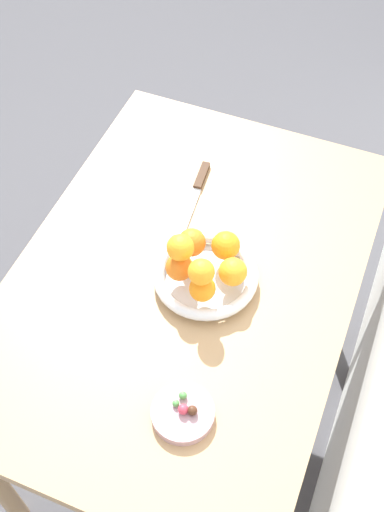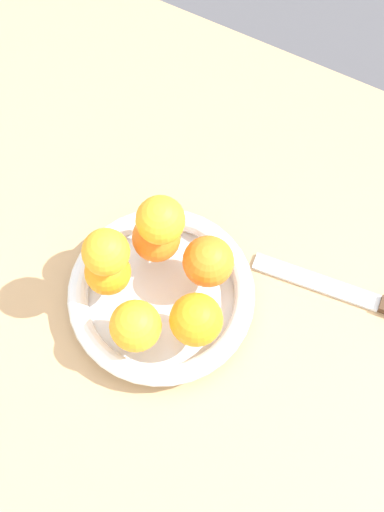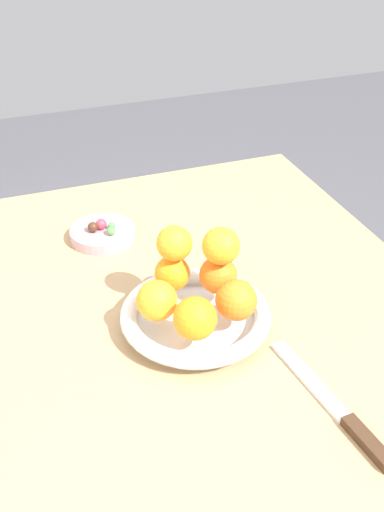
{
  "view_description": "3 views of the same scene",
  "coord_description": "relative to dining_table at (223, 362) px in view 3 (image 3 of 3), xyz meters",
  "views": [
    {
      "loc": [
        0.77,
        0.33,
        1.94
      ],
      "look_at": [
        0.02,
        0.03,
        0.86
      ],
      "focal_mm": 45.0,
      "sensor_mm": 36.0,
      "label": 1
    },
    {
      "loc": [
        -0.18,
        0.33,
        1.7
      ],
      "look_at": [
        -0.03,
        0.02,
        0.87
      ],
      "focal_mm": 55.0,
      "sensor_mm": 36.0,
      "label": 2
    },
    {
      "loc": [
        -0.74,
        0.33,
        1.4
      ],
      "look_at": [
        0.01,
        0.05,
        0.87
      ],
      "focal_mm": 45.0,
      "sensor_mm": 36.0,
      "label": 3
    }
  ],
  "objects": [
    {
      "name": "dining_table",
      "position": [
        0.0,
        0.0,
        0.0
      ],
      "size": [
        1.1,
        0.76,
        0.74
      ],
      "color": "tan",
      "rests_on": "ground_plane"
    },
    {
      "name": "fruit_bowl",
      "position": [
        -0.0,
        0.05,
        0.11
      ],
      "size": [
        0.24,
        0.24,
        0.04
      ],
      "color": "silver",
      "rests_on": "dining_table"
    },
    {
      "name": "candy_dish",
      "position": [
        0.31,
        0.12,
        0.1
      ],
      "size": [
        0.13,
        0.13,
        0.02
      ],
      "primitive_type": "cylinder",
      "color": "#B28C99",
      "rests_on": "dining_table"
    },
    {
      "name": "orange_0",
      "position": [
        0.0,
        0.11,
        0.16
      ],
      "size": [
        0.06,
        0.06,
        0.06
      ],
      "primitive_type": "sphere",
      "color": "orange",
      "rests_on": "fruit_bowl"
    },
    {
      "name": "orange_1",
      "position": [
        -0.06,
        0.07,
        0.16
      ],
      "size": [
        0.06,
        0.06,
        0.06
      ],
      "primitive_type": "sphere",
      "color": "orange",
      "rests_on": "fruit_bowl"
    },
    {
      "name": "orange_2",
      "position": [
        -0.04,
        0.0,
        0.16
      ],
      "size": [
        0.06,
        0.06,
        0.06
      ],
      "primitive_type": "sphere",
      "color": "orange",
      "rests_on": "fruit_bowl"
    },
    {
      "name": "orange_3",
      "position": [
        0.03,
        -0.0,
        0.16
      ],
      "size": [
        0.06,
        0.06,
        0.06
      ],
      "primitive_type": "sphere",
      "color": "orange",
      "rests_on": "fruit_bowl"
    },
    {
      "name": "orange_4",
      "position": [
        0.06,
        0.07,
        0.16
      ],
      "size": [
        0.06,
        0.06,
        0.06
      ],
      "primitive_type": "sphere",
      "color": "orange",
      "rests_on": "fruit_bowl"
    },
    {
      "name": "orange_5",
      "position": [
        0.02,
        -0.0,
        0.22
      ],
      "size": [
        0.06,
        0.06,
        0.06
      ],
      "primitive_type": "sphere",
      "color": "orange",
      "rests_on": "orange_3"
    },
    {
      "name": "orange_6",
      "position": [
        0.06,
        0.06,
        0.21
      ],
      "size": [
        0.06,
        0.06,
        0.06
      ],
      "primitive_type": "sphere",
      "color": "orange",
      "rests_on": "orange_4"
    },
    {
      "name": "candy_ball_0",
      "position": [
        0.29,
        0.11,
        0.12
      ],
      "size": [
        0.02,
        0.02,
        0.02
      ],
      "primitive_type": "sphere",
      "color": "#4C9947",
      "rests_on": "candy_dish"
    },
    {
      "name": "candy_ball_1",
      "position": [
        0.32,
        0.13,
        0.12
      ],
      "size": [
        0.02,
        0.02,
        0.02
      ],
      "primitive_type": "sphere",
      "color": "#C6384C",
      "rests_on": "candy_dish"
    },
    {
      "name": "candy_ball_2",
      "position": [
        0.31,
        0.14,
        0.12
      ],
      "size": [
        0.02,
        0.02,
        0.02
      ],
      "primitive_type": "sphere",
      "color": "#472819",
      "rests_on": "candy_dish"
    },
    {
      "name": "candy_ball_3",
      "position": [
        0.31,
        0.11,
        0.12
      ],
      "size": [
        0.01,
        0.01,
        0.01
      ],
      "primitive_type": "sphere",
      "color": "#4C9947",
      "rests_on": "candy_dish"
    },
    {
      "name": "knife",
      "position": [
        -0.24,
        -0.07,
        0.09
      ],
      "size": [
        0.26,
        0.05,
        0.01
      ],
      "color": "#3F2819",
      "rests_on": "dining_table"
    }
  ]
}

